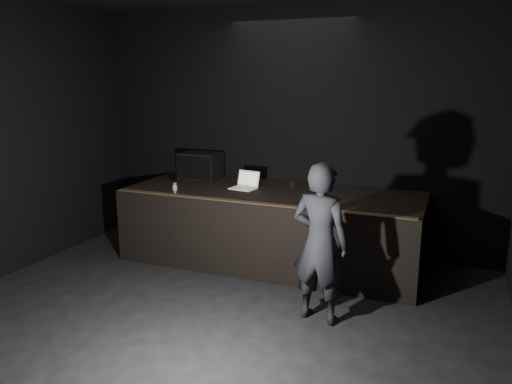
{
  "coord_description": "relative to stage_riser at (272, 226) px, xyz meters",
  "views": [
    {
      "loc": [
        2.27,
        -3.46,
        2.49
      ],
      "look_at": [
        -0.06,
        2.3,
        1.07
      ],
      "focal_mm": 35.0,
      "sensor_mm": 36.0,
      "label": 1
    }
  ],
  "objects": [
    {
      "name": "ground",
      "position": [
        0.0,
        -2.73,
        -0.5
      ],
      "size": [
        7.0,
        7.0,
        0.0
      ],
      "primitive_type": "plane",
      "color": "black",
      "rests_on": "ground"
    },
    {
      "name": "wii_remote",
      "position": [
        0.74,
        -0.65,
        0.52
      ],
      "size": [
        0.12,
        0.16,
        0.03
      ],
      "primitive_type": "cube",
      "rotation": [
        0.0,
        0.0,
        0.58
      ],
      "color": "white",
      "rests_on": "stage_riser"
    },
    {
      "name": "laptop",
      "position": [
        -0.41,
        0.03,
        0.56
      ],
      "size": [
        0.39,
        0.36,
        0.23
      ],
      "rotation": [
        0.0,
        0.0,
        -0.17
      ],
      "color": "white",
      "rests_on": "stage_riser"
    },
    {
      "name": "cable",
      "position": [
        -0.58,
        0.11,
        0.51
      ],
      "size": [
        1.0,
        0.04,
        0.02
      ],
      "primitive_type": "cylinder",
      "rotation": [
        0.0,
        1.57,
        0.02
      ],
      "color": "black",
      "rests_on": "stage_riser"
    },
    {
      "name": "stage_riser",
      "position": [
        0.0,
        0.0,
        0.0
      ],
      "size": [
        4.0,
        1.5,
        1.0
      ],
      "primitive_type": "cube",
      "color": "black",
      "rests_on": "ground"
    },
    {
      "name": "beer_can",
      "position": [
        -1.16,
        -0.6,
        0.57
      ],
      "size": [
        0.06,
        0.06,
        0.15
      ],
      "color": "silver",
      "rests_on": "stage_riser"
    },
    {
      "name": "person",
      "position": [
        1.06,
        -1.44,
        0.35
      ],
      "size": [
        0.67,
        0.5,
        1.69
      ],
      "primitive_type": "imported",
      "rotation": [
        0.0,
        0.0,
        2.98
      ],
      "color": "black",
      "rests_on": "ground"
    },
    {
      "name": "riser_lip",
      "position": [
        0.0,
        -0.71,
        0.51
      ],
      "size": [
        3.92,
        0.1,
        0.01
      ],
      "primitive_type": "cube",
      "color": "brown",
      "rests_on": "stage_riser"
    },
    {
      "name": "stage_monitor",
      "position": [
        -1.32,
        0.42,
        0.7
      ],
      "size": [
        0.6,
        0.44,
        0.4
      ],
      "rotation": [
        0.0,
        0.0,
        -0.01
      ],
      "color": "black",
      "rests_on": "stage_riser"
    },
    {
      "name": "plastic_cup",
      "position": [
        0.19,
        0.33,
        0.54
      ],
      "size": [
        0.07,
        0.07,
        0.09
      ],
      "primitive_type": "cylinder",
      "color": "white",
      "rests_on": "stage_riser"
    },
    {
      "name": "room_walls",
      "position": [
        0.0,
        -2.73,
        1.52
      ],
      "size": [
        6.1,
        7.1,
        3.52
      ],
      "color": "black",
      "rests_on": "ground"
    }
  ]
}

